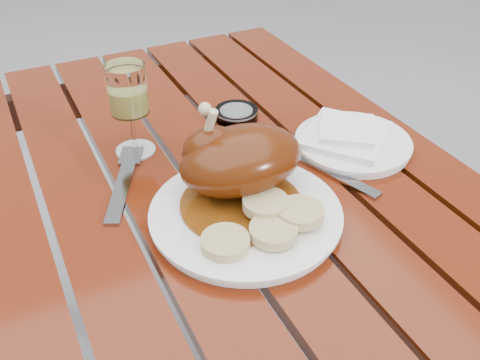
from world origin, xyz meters
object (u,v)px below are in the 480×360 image
at_px(side_plate, 353,143).
at_px(ashtray, 236,114).
at_px(wine_glass, 130,110).
at_px(table, 225,319).
at_px(dinner_plate, 246,215).

xyz_separation_m(side_plate, ashtray, (-0.15, 0.19, 0.00)).
xyz_separation_m(wine_glass, side_plate, (0.36, -0.16, -0.08)).
distance_m(wine_glass, ashtray, 0.23).
bearing_deg(side_plate, wine_glass, 155.64).
relative_size(table, dinner_plate, 4.08).
height_order(dinner_plate, ashtray, ashtray).
bearing_deg(dinner_plate, side_plate, 19.87).
bearing_deg(table, dinner_plate, -97.27).
relative_size(dinner_plate, ashtray, 3.42).
bearing_deg(ashtray, wine_glass, -173.17).
height_order(dinner_plate, wine_glass, wine_glass).
bearing_deg(dinner_plate, ashtray, 66.65).
xyz_separation_m(dinner_plate, wine_glass, (-0.09, 0.26, 0.07)).
distance_m(table, ashtray, 0.43).
height_order(table, ashtray, ashtray).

